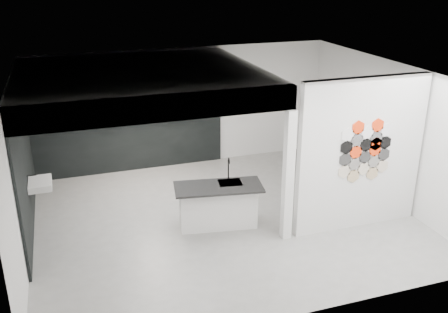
% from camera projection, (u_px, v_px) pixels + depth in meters
% --- Properties ---
extents(floor, '(7.00, 6.00, 0.01)m').
position_uv_depth(floor, '(224.00, 218.00, 9.57)').
color(floor, gray).
extents(partition_panel, '(2.45, 0.15, 2.80)m').
position_uv_depth(partition_panel, '(361.00, 155.00, 8.83)').
color(partition_panel, silver).
rests_on(partition_panel, floor).
extents(bay_clad_back, '(4.40, 0.04, 2.35)m').
position_uv_depth(bay_clad_back, '(129.00, 122.00, 11.38)').
color(bay_clad_back, black).
rests_on(bay_clad_back, floor).
extents(bay_clad_left, '(0.04, 4.00, 2.35)m').
position_uv_depth(bay_clad_left, '(24.00, 165.00, 8.99)').
color(bay_clad_left, black).
rests_on(bay_clad_left, floor).
extents(bulkhead, '(4.40, 4.00, 0.40)m').
position_uv_depth(bulkhead, '(140.00, 81.00, 9.14)').
color(bulkhead, silver).
rests_on(bulkhead, corner_column).
extents(corner_column, '(0.16, 0.16, 2.35)m').
position_uv_depth(corner_column, '(288.00, 176.00, 8.50)').
color(corner_column, silver).
rests_on(corner_column, floor).
extents(fascia_beam, '(4.40, 0.16, 0.40)m').
position_uv_depth(fascia_beam, '(161.00, 108.00, 7.44)').
color(fascia_beam, silver).
rests_on(fascia_beam, corner_column).
extents(wall_basin, '(0.40, 0.60, 0.12)m').
position_uv_depth(wall_basin, '(40.00, 184.00, 9.00)').
color(wall_basin, silver).
rests_on(wall_basin, bay_clad_left).
extents(display_shelf, '(3.00, 0.15, 0.04)m').
position_uv_depth(display_shelf, '(134.00, 118.00, 11.27)').
color(display_shelf, black).
rests_on(display_shelf, bay_clad_back).
extents(kitchen_island, '(1.67, 0.95, 1.27)m').
position_uv_depth(kitchen_island, '(218.00, 205.00, 9.16)').
color(kitchen_island, silver).
rests_on(kitchen_island, floor).
extents(stockpot, '(0.29, 0.29, 0.18)m').
position_uv_depth(stockpot, '(71.00, 119.00, 10.83)').
color(stockpot, black).
rests_on(stockpot, display_shelf).
extents(kettle, '(0.16, 0.16, 0.14)m').
position_uv_depth(kettle, '(174.00, 110.00, 11.51)').
color(kettle, black).
rests_on(kettle, display_shelf).
extents(glass_bowl, '(0.15, 0.15, 0.10)m').
position_uv_depth(glass_bowl, '(191.00, 110.00, 11.64)').
color(glass_bowl, gray).
rests_on(glass_bowl, display_shelf).
extents(glass_vase, '(0.10, 0.10, 0.12)m').
position_uv_depth(glass_vase, '(191.00, 109.00, 11.64)').
color(glass_vase, gray).
rests_on(glass_vase, display_shelf).
extents(bottle_dark, '(0.07, 0.07, 0.16)m').
position_uv_depth(bottle_dark, '(114.00, 115.00, 11.11)').
color(bottle_dark, black).
rests_on(bottle_dark, display_shelf).
extents(utensil_cup, '(0.08, 0.08, 0.09)m').
position_uv_depth(utensil_cup, '(110.00, 117.00, 11.09)').
color(utensil_cup, black).
rests_on(utensil_cup, display_shelf).
extents(hex_tile_cluster, '(1.04, 0.02, 1.16)m').
position_uv_depth(hex_tile_cluster, '(366.00, 151.00, 8.73)').
color(hex_tile_cluster, beige).
rests_on(hex_tile_cluster, partition_panel).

